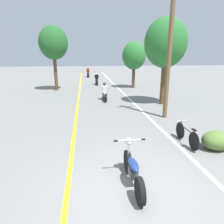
# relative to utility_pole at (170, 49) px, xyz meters

# --- Properties ---
(ground_plane) EXTENTS (120.00, 120.00, 0.00)m
(ground_plane) POSITION_rel_utility_pole_xyz_m (-3.20, -5.87, -3.66)
(ground_plane) COLOR slate
(lane_stripe_center) EXTENTS (0.14, 48.00, 0.01)m
(lane_stripe_center) POSITION_rel_utility_pole_xyz_m (-4.90, 6.33, -3.65)
(lane_stripe_center) COLOR yellow
(lane_stripe_center) RESTS_ON ground
(lane_stripe_edge) EXTENTS (0.14, 48.00, 0.01)m
(lane_stripe_edge) POSITION_rel_utility_pole_xyz_m (-0.89, 6.33, -3.65)
(lane_stripe_edge) COLOR white
(lane_stripe_edge) RESTS_ON ground
(utility_pole) EXTENTS (1.10, 0.24, 7.13)m
(utility_pole) POSITION_rel_utility_pole_xyz_m (0.00, 0.00, 0.00)
(utility_pole) COLOR brown
(utility_pole) RESTS_ON ground
(roadside_tree_right_near) EXTENTS (2.82, 2.54, 5.75)m
(roadside_tree_right_near) POSITION_rel_utility_pole_xyz_m (1.01, 3.07, 0.43)
(roadside_tree_right_near) COLOR #513A23
(roadside_tree_right_near) RESTS_ON ground
(roadside_tree_right_far) EXTENTS (2.41, 2.17, 4.67)m
(roadside_tree_right_far) POSITION_rel_utility_pole_xyz_m (0.72, 10.40, -0.41)
(roadside_tree_right_far) COLOR #513A23
(roadside_tree_right_far) RESTS_ON ground
(roadside_tree_left) EXTENTS (2.68, 2.41, 5.99)m
(roadside_tree_left) POSITION_rel_utility_pole_xyz_m (-7.12, 10.00, 0.75)
(roadside_tree_left) COLOR #513A23
(roadside_tree_left) RESTS_ON ground
(roadside_bush) EXTENTS (1.10, 0.88, 0.70)m
(roadside_bush) POSITION_rel_utility_pole_xyz_m (0.35, -4.02, -3.31)
(roadside_bush) COLOR #5B7A38
(roadside_bush) RESTS_ON ground
(motorcycle_foreground) EXTENTS (0.88, 2.01, 1.11)m
(motorcycle_foreground) POSITION_rel_utility_pole_xyz_m (-3.18, -5.62, -3.22)
(motorcycle_foreground) COLOR black
(motorcycle_foreground) RESTS_ON ground
(motorcycle_rider_lead) EXTENTS (0.50, 1.97, 1.38)m
(motorcycle_rider_lead) POSITION_rel_utility_pole_xyz_m (-2.88, 4.81, -3.13)
(motorcycle_rider_lead) COLOR black
(motorcycle_rider_lead) RESTS_ON ground
(motorcycle_rider_mid) EXTENTS (0.50, 2.22, 1.36)m
(motorcycle_rider_mid) POSITION_rel_utility_pole_xyz_m (-2.95, 13.25, -3.14)
(motorcycle_rider_mid) COLOR black
(motorcycle_rider_mid) RESTS_ON ground
(motorcycle_rider_far) EXTENTS (0.50, 2.09, 1.48)m
(motorcycle_rider_far) POSITION_rel_utility_pole_xyz_m (-3.79, 21.72, -3.10)
(motorcycle_rider_far) COLOR black
(motorcycle_rider_far) RESTS_ON ground
(bicycle_parked) EXTENTS (0.44, 1.78, 0.81)m
(bicycle_parked) POSITION_rel_utility_pole_xyz_m (-0.51, -3.44, -3.29)
(bicycle_parked) COLOR black
(bicycle_parked) RESTS_ON ground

